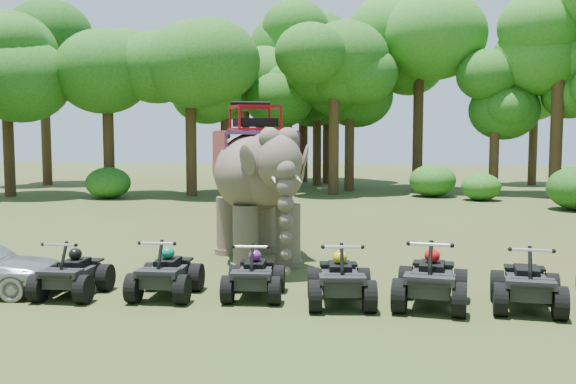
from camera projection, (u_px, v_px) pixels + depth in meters
name	position (u px, v px, depth m)	size (l,w,h in m)	color
ground	(281.00, 279.00, 14.74)	(110.00, 110.00, 0.00)	#47381E
elephant	(256.00, 181.00, 16.79)	(2.18, 4.96, 4.16)	brown
atv_0	(72.00, 267.00, 13.13)	(1.18, 1.62, 1.20)	black
atv_1	(166.00, 267.00, 13.10)	(1.22, 1.67, 1.24)	black
atv_2	(254.00, 269.00, 13.04)	(1.16, 1.59, 1.18)	black
atv_3	(340.00, 272.00, 12.50)	(1.26, 1.73, 1.28)	black
atv_4	(431.00, 272.00, 12.32)	(1.34, 1.84, 1.36)	black
atv_5	(527.00, 276.00, 12.12)	(1.27, 1.74, 1.29)	black
tree_0	(334.00, 115.00, 34.47)	(6.02, 6.02, 8.60)	#195114
tree_1	(418.00, 106.00, 37.62)	(6.93, 6.93, 9.90)	#195114
tree_2	(495.00, 130.00, 34.28)	(4.93, 4.93, 7.05)	#195114
tree_26	(7.00, 112.00, 33.51)	(6.20, 6.20, 8.86)	#195114
tree_27	(108.00, 106.00, 33.93)	(6.65, 6.65, 9.49)	#195114
tree_28	(191.00, 110.00, 33.85)	(6.37, 6.37, 9.10)	#195114
tree_29	(260.00, 121.00, 38.60)	(5.66, 5.66, 8.08)	#195114
tree_30	(558.00, 93.00, 32.85)	(7.58, 7.58, 10.83)	#195114
tree_31	(534.00, 125.00, 40.83)	(5.41, 5.41, 7.73)	#195114
tree_32	(246.00, 128.00, 43.15)	(5.14, 5.14, 7.34)	#195114
tree_33	(225.00, 120.00, 36.19)	(5.72, 5.72, 8.17)	#195114
tree_34	(317.00, 121.00, 40.56)	(5.71, 5.71, 8.16)	#195114
tree_35	(288.00, 126.00, 43.69)	(5.34, 5.34, 7.62)	#195114
tree_36	(327.00, 112.00, 42.39)	(6.64, 6.64, 9.49)	#195114
tree_37	(303.00, 104.00, 43.71)	(7.50, 7.50, 10.71)	#195114
tree_38	(45.00, 107.00, 40.94)	(7.01, 7.01, 10.01)	#195114
tree_39	(350.00, 118.00, 36.86)	(5.85, 5.85, 8.36)	#195114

